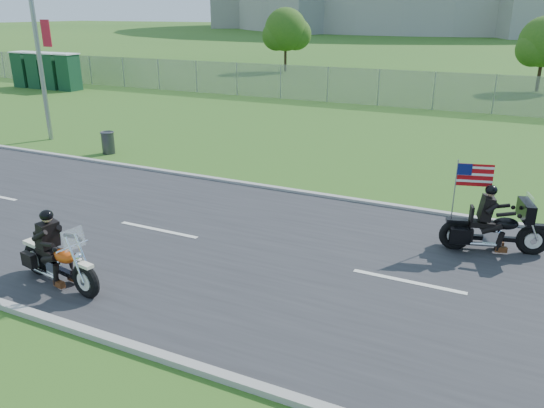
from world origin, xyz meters
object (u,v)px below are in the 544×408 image
at_px(motorcycle_lead, 58,262).
at_px(motorcycle_follow, 494,230).
at_px(porta_toilet_a, 69,73).
at_px(porta_toilet_d, 24,70).
at_px(porta_toilet_b, 53,72).
at_px(trash_can, 108,143).
at_px(porta_toilet_c, 38,71).

xyz_separation_m(motorcycle_lead, motorcycle_follow, (7.41, 5.21, 0.04)).
xyz_separation_m(porta_toilet_a, motorcycle_lead, (19.93, -19.99, -0.66)).
bearing_deg(porta_toilet_d, motorcycle_lead, -39.63).
relative_size(porta_toilet_b, trash_can, 2.89).
bearing_deg(porta_toilet_c, porta_toilet_d, 180.00).
height_order(motorcycle_lead, motorcycle_follow, motorcycle_follow).
distance_m(motorcycle_follow, trash_can, 13.91).
bearing_deg(porta_toilet_a, motorcycle_follow, -28.39).
bearing_deg(motorcycle_follow, motorcycle_lead, -160.65).
bearing_deg(motorcycle_follow, porta_toilet_a, 135.84).
height_order(porta_toilet_d, motorcycle_follow, porta_toilet_d).
bearing_deg(porta_toilet_d, porta_toilet_c, 0.00).
height_order(porta_toilet_b, porta_toilet_c, same).
distance_m(porta_toilet_b, trash_can, 19.19).
relative_size(porta_toilet_b, motorcycle_lead, 1.01).
bearing_deg(porta_toilet_d, trash_can, -33.18).
bearing_deg(porta_toilet_c, porta_toilet_a, 0.00).
bearing_deg(porta_toilet_c, motorcycle_follow, -26.12).
bearing_deg(motorcycle_follow, porta_toilet_b, 137.02).
bearing_deg(porta_toilet_a, porta_toilet_c, 180.00).
height_order(porta_toilet_c, trash_can, porta_toilet_c).
bearing_deg(trash_can, porta_toilet_c, 144.66).
distance_m(porta_toilet_c, motorcycle_follow, 33.57).
relative_size(porta_toilet_b, porta_toilet_c, 1.00).
height_order(porta_toilet_a, motorcycle_lead, porta_toilet_a).
xyz_separation_m(porta_toilet_c, motorcycle_follow, (30.14, -14.78, -0.62)).
relative_size(porta_toilet_b, porta_toilet_d, 1.00).
bearing_deg(porta_toilet_d, porta_toilet_a, 0.00).
distance_m(porta_toilet_a, porta_toilet_b, 1.40).
height_order(porta_toilet_d, motorcycle_lead, porta_toilet_d).
distance_m(porta_toilet_d, motorcycle_lead, 31.34).
bearing_deg(motorcycle_follow, trash_can, 151.64).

